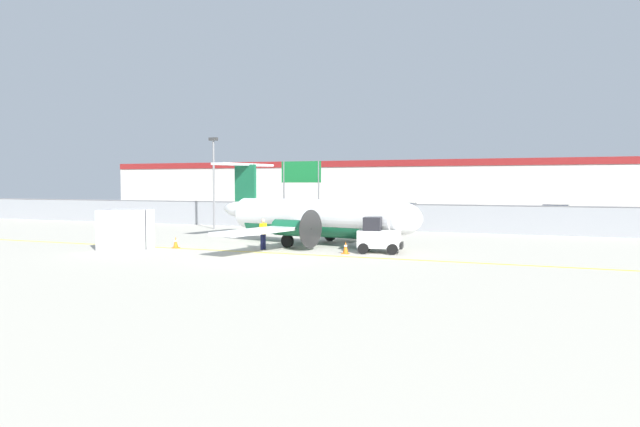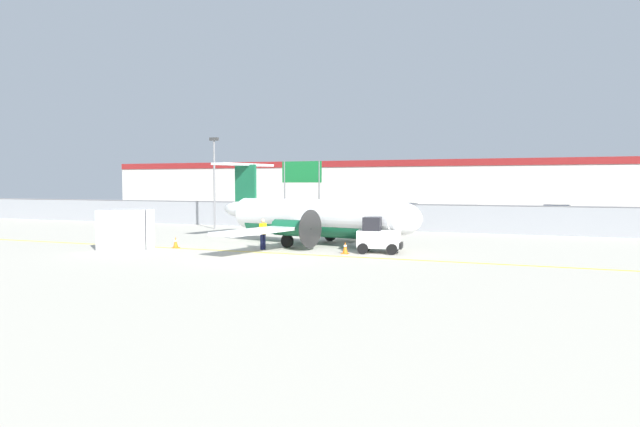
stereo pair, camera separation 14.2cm
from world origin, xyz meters
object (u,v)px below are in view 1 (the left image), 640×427
parked_car_4 (554,213)px  highway_sign (301,177)px  traffic_cone_near_left (176,243)px  parked_car_3 (465,214)px  apron_light_pole (214,175)px  commuter_airplane (317,218)px  traffic_cone_near_right (311,237)px  traffic_cone_far_left (346,248)px  parked_car_0 (257,210)px  baggage_tug (378,237)px  parked_car_1 (333,209)px  parked_car_2 (403,211)px  cargo_container (126,230)px  ground_crew_worker (263,232)px

parked_car_4 → highway_sign: highway_sign is taller
traffic_cone_near_left → parked_car_4: parked_car_4 is taller
parked_car_3 → apron_light_pole: apron_light_pole is taller
commuter_airplane → traffic_cone_near_right: 1.86m
traffic_cone_far_left → parked_car_0: 30.91m
baggage_tug → parked_car_1: (-13.10, 29.30, 0.04)m
baggage_tug → parked_car_4: bearing=63.4°
commuter_airplane → parked_car_2: 24.51m
cargo_container → highway_sign: bearing=74.0°
baggage_tug → parked_car_1: baggage_tug is taller
baggage_tug → traffic_cone_far_left: 1.83m
parked_car_0 → parked_car_1: size_ratio=1.00×
traffic_cone_near_right → highway_sign: 14.03m
traffic_cone_far_left → highway_sign: bearing=119.9°
traffic_cone_near_left → parked_car_2: parked_car_2 is taller
ground_crew_worker → parked_car_2: same height
ground_crew_worker → parked_car_1: size_ratio=0.40×
ground_crew_worker → traffic_cone_near_left: bearing=31.2°
traffic_cone_far_left → parked_car_0: bearing=125.9°
traffic_cone_near_right → parked_car_3: bearing=71.6°
traffic_cone_near_right → parked_car_3: (6.79, 20.43, 0.58)m
baggage_tug → parked_car_2: 27.54m
baggage_tug → highway_sign: (-11.10, 15.82, 3.28)m
parked_car_1 → apron_light_pole: apron_light_pole is taller
commuter_airplane → apron_light_pole: bearing=159.5°
traffic_cone_near_left → parked_car_2: size_ratio=0.15×
traffic_cone_near_left → parked_car_0: parked_car_0 is taller
baggage_tug → traffic_cone_near_left: baggage_tug is taller
parked_car_0 → parked_car_4: (28.70, 3.55, 0.00)m
traffic_cone_near_right → traffic_cone_far_left: bearing=-50.2°
traffic_cone_near_right → traffic_cone_far_left: size_ratio=1.00×
baggage_tug → parked_car_3: 24.12m
parked_car_1 → apron_light_pole: size_ratio=0.59×
traffic_cone_near_right → highway_sign: bearing=115.5°
parked_car_2 → parked_car_4: same height
commuter_airplane → apron_light_pole: (-11.99, 7.95, 2.70)m
cargo_container → parked_car_3: size_ratio=0.64×
ground_crew_worker → highway_sign: size_ratio=0.31×
parked_car_0 → parked_car_3: 21.11m
traffic_cone_far_left → traffic_cone_near_left: bearing=-174.0°
baggage_tug → parked_car_0: 31.08m
cargo_container → apron_light_pole: 14.74m
ground_crew_worker → parked_car_3: bearing=-89.9°
traffic_cone_near_right → parked_car_2: size_ratio=0.15×
commuter_airplane → cargo_container: bearing=-132.6°
baggage_tug → traffic_cone_far_left: (-1.49, -0.92, -0.54)m
parked_car_4 → commuter_airplane: bearing=68.3°
traffic_cone_near_left → traffic_cone_near_right: (5.94, 5.57, 0.00)m
parked_car_3 → traffic_cone_far_left: bearing=82.3°
traffic_cone_near_right → apron_light_pole: 13.71m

